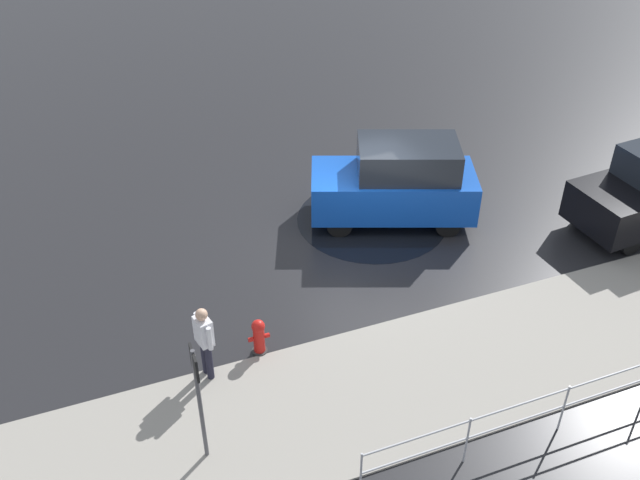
{
  "coord_description": "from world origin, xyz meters",
  "views": [
    {
      "loc": [
        5.79,
        12.22,
        9.75
      ],
      "look_at": [
        1.3,
        0.58,
        0.9
      ],
      "focal_mm": 40.0,
      "sensor_mm": 36.0,
      "label": 1
    }
  ],
  "objects_px": {
    "moving_hatchback": "(397,182)",
    "sign_post": "(198,390)",
    "fire_hydrant": "(259,337)",
    "pedestrian": "(204,338)"
  },
  "relations": [
    {
      "from": "pedestrian",
      "to": "sign_post",
      "type": "xyz_separation_m",
      "value": [
        0.46,
        1.76,
        0.62
      ]
    },
    {
      "from": "fire_hydrant",
      "to": "pedestrian",
      "type": "height_order",
      "value": "pedestrian"
    },
    {
      "from": "moving_hatchback",
      "to": "fire_hydrant",
      "type": "height_order",
      "value": "moving_hatchback"
    },
    {
      "from": "pedestrian",
      "to": "moving_hatchback",
      "type": "bearing_deg",
      "value": -147.45
    },
    {
      "from": "moving_hatchback",
      "to": "pedestrian",
      "type": "distance_m",
      "value": 6.59
    },
    {
      "from": "moving_hatchback",
      "to": "sign_post",
      "type": "relative_size",
      "value": 1.77
    },
    {
      "from": "moving_hatchback",
      "to": "fire_hydrant",
      "type": "distance_m",
      "value": 5.6
    },
    {
      "from": "pedestrian",
      "to": "sign_post",
      "type": "distance_m",
      "value": 1.92
    },
    {
      "from": "moving_hatchback",
      "to": "fire_hydrant",
      "type": "xyz_separation_m",
      "value": [
        4.49,
        3.29,
        -0.63
      ]
    },
    {
      "from": "fire_hydrant",
      "to": "sign_post",
      "type": "bearing_deg",
      "value": 52.7
    }
  ]
}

